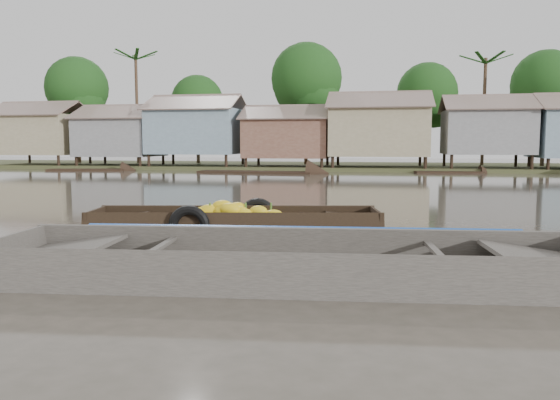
# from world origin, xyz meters

# --- Properties ---
(ground) EXTENTS (120.00, 120.00, 0.00)m
(ground) POSITION_xyz_m (0.00, 0.00, 0.00)
(ground) COLOR #443F34
(ground) RESTS_ON ground
(riverbank) EXTENTS (120.00, 12.47, 10.22)m
(riverbank) POSITION_xyz_m (3.03, 31.86, 3.07)
(riverbank) COLOR #384723
(riverbank) RESTS_ON ground
(banana_boat) EXTENTS (6.45, 2.56, 0.89)m
(banana_boat) POSITION_xyz_m (-0.61, 2.75, 0.18)
(banana_boat) COLOR black
(banana_boat) RESTS_ON ground
(viewer_boat) EXTENTS (8.75, 3.01, 0.69)m
(viewer_boat) POSITION_xyz_m (1.46, -1.22, 0.08)
(viewer_boat) COLOR #3B3732
(viewer_boat) RESTS_ON ground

